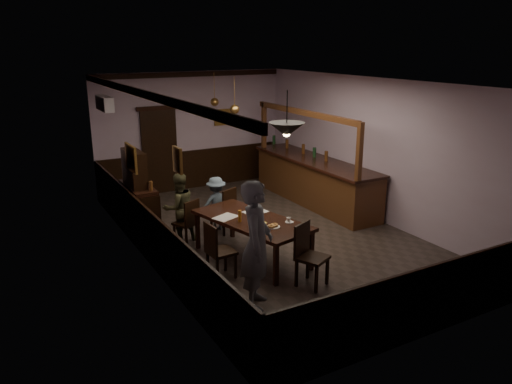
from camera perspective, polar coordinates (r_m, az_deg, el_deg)
room at (r=9.47m, az=1.83°, el=3.39°), size 5.01×8.01×3.01m
dining_table at (r=8.69m, az=-0.51°, el=-3.46°), size 1.50×2.38×0.75m
chair_far_left at (r=9.44m, az=-7.73°, el=-3.22°), size 0.51×0.51×0.89m
chair_far_right at (r=9.94m, az=-3.51°, el=-1.90°), size 0.54×0.54×0.93m
chair_near at (r=7.87m, az=5.95°, el=-6.81°), size 0.58×0.58×1.01m
chair_side at (r=8.06m, az=-4.50°, el=-6.45°), size 0.44×0.44×0.95m
person_standing at (r=7.07m, az=0.07°, el=-6.06°), size 0.77×0.82×1.89m
person_seated_left at (r=9.58m, az=-8.79°, el=-1.78°), size 0.69×0.55×1.34m
person_seated_right at (r=10.12m, az=-4.57°, el=-1.33°), size 0.74×0.45×1.11m
newspaper_left at (r=8.73m, az=-3.49°, el=-2.90°), size 0.50×0.43×0.01m
newspaper_right at (r=8.99m, az=-0.08°, el=-2.28°), size 0.46×0.35×0.01m
napkin at (r=8.47m, az=0.64°, el=-3.51°), size 0.18×0.18×0.00m
saucer at (r=8.50m, az=3.83°, el=-3.45°), size 0.15×0.15×0.01m
coffee_cup at (r=8.49m, az=3.75°, el=-3.17°), size 0.10×0.10×0.07m
pastry_plate at (r=8.26m, az=2.01°, el=-4.01°), size 0.22×0.22×0.01m
pastry_ring_a at (r=8.22m, az=1.77°, el=-3.91°), size 0.13×0.13×0.04m
pastry_ring_b at (r=8.27m, az=2.11°, el=-3.79°), size 0.13×0.13×0.04m
soda_can at (r=8.56m, az=0.23°, el=-2.87°), size 0.07×0.07×0.12m
beer_glass at (r=8.49m, az=-1.87°, el=-2.77°), size 0.06×0.06×0.20m
water_glass at (r=8.76m, az=-0.50°, el=-2.30°), size 0.06×0.06×0.15m
pepper_mill at (r=7.89m, az=0.84°, el=-4.54°), size 0.04×0.04×0.14m
sideboard at (r=10.11m, az=-13.28°, el=-1.00°), size 0.46×1.28×1.70m
bar_counter at (r=11.86m, az=6.69°, el=1.40°), size 0.93×3.99×2.24m
door_back at (r=12.73m, az=-10.94°, el=4.50°), size 0.90×0.06×2.10m
ac_unit at (r=11.12m, az=-16.92°, el=9.66°), size 0.20×0.85×0.30m
picture_left_small at (r=6.87m, az=-8.96°, el=3.63°), size 0.04×0.28×0.36m
picture_left_large at (r=9.21m, az=-14.09°, el=3.79°), size 0.04×0.62×0.48m
picture_back at (r=13.26m, az=-3.68°, el=8.55°), size 0.55×0.04×0.42m
pendant_iron at (r=7.69m, az=3.52°, el=7.12°), size 0.56×0.56×0.71m
pendant_brass_mid at (r=10.88m, az=-2.46°, el=9.41°), size 0.20×0.20×0.81m
pendant_brass_far at (r=12.28m, az=-4.75°, el=10.21°), size 0.20×0.20×0.81m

